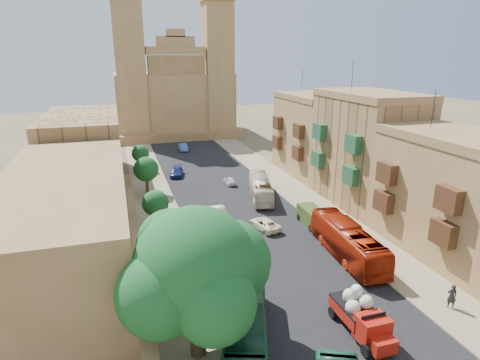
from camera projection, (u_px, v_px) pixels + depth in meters
road_surface at (231, 201)px, 51.56m from camera, size 14.00×140.00×0.01m
sidewalk_east at (298, 194)px, 54.22m from camera, size 5.00×140.00×0.01m
sidewalk_west at (156, 209)px, 48.89m from camera, size 5.00×140.00×0.01m
kerb_east at (281, 195)px, 53.50m from camera, size 0.25×140.00×0.12m
kerb_west at (177, 206)px, 49.57m from camera, size 0.25×140.00×0.12m
townhouse_b at (452, 194)px, 37.01m from camera, size 9.00×14.00×14.90m
townhouse_c at (366, 149)px, 49.43m from camera, size 9.00×14.00×17.40m
townhouse_d at (313, 134)px, 62.43m from camera, size 9.00×14.00×15.90m
west_wall at (135, 239)px, 38.65m from camera, size 1.00×40.00×1.80m
west_building_low at (67, 222)px, 34.30m from camera, size 10.00×28.00×8.40m
west_building_mid at (84, 149)px, 57.80m from camera, size 10.00×22.00×10.00m
church at (174, 93)px, 93.12m from camera, size 28.00×22.50×36.30m
ficus_tree at (197, 272)px, 23.48m from camera, size 9.70×8.93×9.70m
street_tree_a at (170, 246)px, 31.23m from camera, size 3.55×3.55×5.46m
street_tree_b at (155, 203)px, 42.41m from camera, size 2.83×2.83×4.35m
street_tree_c at (146, 169)px, 53.21m from camera, size 3.32×3.32×5.11m
street_tree_d at (140, 154)px, 64.34m from camera, size 2.76×2.76×4.24m
red_truck at (362, 315)px, 26.56m from camera, size 2.17×5.46×3.18m
olive_pickup at (313, 217)px, 43.98m from camera, size 2.15×4.53×1.85m
bus_green_north at (246, 326)px, 25.36m from camera, size 5.90×11.09×3.02m
bus_red_east at (347, 241)px, 36.80m from camera, size 3.42×11.34×3.11m
bus_cream_east at (261, 188)px, 52.15m from camera, size 4.62×10.11×2.74m
car_blue_a at (246, 246)px, 38.12m from camera, size 2.05×3.54×1.13m
car_white_a at (219, 214)px, 45.45m from camera, size 1.59×4.25×1.38m
car_cream at (265, 224)px, 43.02m from camera, size 2.79×4.51×1.16m
car_dkblue at (177, 172)px, 62.04m from camera, size 2.75×4.79×1.31m
car_white_b at (229, 181)px, 58.05m from camera, size 1.51×3.24×1.07m
car_blue_b at (183, 147)px, 78.57m from camera, size 1.62×4.25×1.38m
pedestrian_a at (452, 296)px, 29.45m from camera, size 0.82×0.69×1.91m
pedestrian_c at (373, 257)px, 35.53m from camera, size 0.43×0.89×1.48m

